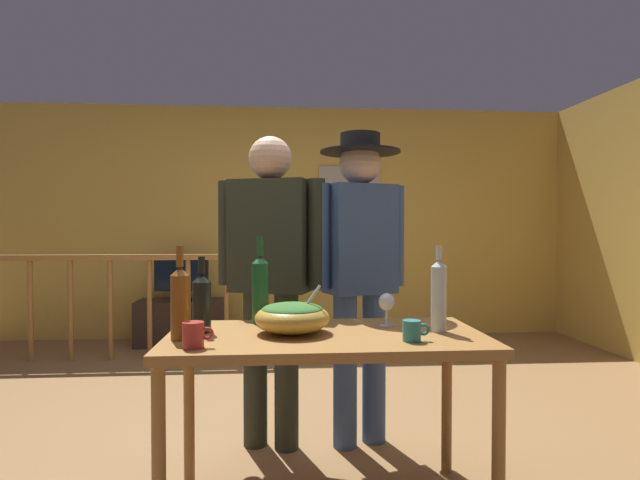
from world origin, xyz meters
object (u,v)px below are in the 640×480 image
at_px(wine_bottle_dark, 202,302).
at_px(mug_teal, 412,331).
at_px(wine_glass, 387,304).
at_px(person_standing_right, 360,259).
at_px(flat_screen_tv, 182,276).
at_px(wine_bottle_green, 260,288).
at_px(framed_picture, 349,197).
at_px(wine_bottle_clear, 439,295).
at_px(stair_railing, 154,293).
at_px(salad_bowl, 292,316).
at_px(tv_console, 182,322).
at_px(serving_table, 326,353).
at_px(mug_red, 194,335).
at_px(person_standing_left, 271,263).
at_px(wine_bottle_amber, 180,301).

xyz_separation_m(wine_bottle_dark, mug_teal, (0.85, -0.24, -0.09)).
relative_size(wine_glass, person_standing_right, 0.09).
distance_m(flat_screen_tv, wine_bottle_green, 3.04).
height_order(framed_picture, person_standing_right, framed_picture).
bearing_deg(wine_bottle_clear, wine_bottle_green, 161.18).
bearing_deg(wine_glass, stair_railing, 123.44).
relative_size(framed_picture, salad_bowl, 2.14).
xyz_separation_m(tv_console, wine_bottle_dark, (0.68, -3.12, 0.65)).
relative_size(flat_screen_tv, serving_table, 0.40).
xyz_separation_m(tv_console, salad_bowl, (1.06, -3.17, 0.60)).
distance_m(framed_picture, wine_bottle_clear, 3.53).
height_order(mug_teal, person_standing_right, person_standing_right).
bearing_deg(wine_bottle_green, mug_red, -115.12).
bearing_deg(stair_railing, person_standing_left, -60.71).
distance_m(flat_screen_tv, person_standing_right, 2.91).
distance_m(framed_picture, flat_screen_tv, 1.97).
distance_m(framed_picture, wine_bottle_amber, 3.78).
distance_m(wine_bottle_green, person_standing_left, 0.40).
distance_m(salad_bowl, wine_glass, 0.44).
relative_size(serving_table, wine_bottle_green, 3.29).
relative_size(flat_screen_tv, wine_glass, 3.59).
bearing_deg(stair_railing, wine_bottle_amber, -74.28).
height_order(serving_table, wine_bottle_green, wine_bottle_green).
distance_m(mug_teal, person_standing_left, 1.02).
bearing_deg(wine_glass, salad_bowl, -164.02).
distance_m(serving_table, wine_bottle_dark, 0.57).
distance_m(tv_console, mug_teal, 3.73).
relative_size(wine_bottle_amber, mug_red, 3.23).
bearing_deg(framed_picture, wine_bottle_dark, -107.67).
bearing_deg(salad_bowl, flat_screen_tv, 108.63).
height_order(tv_console, serving_table, serving_table).
xyz_separation_m(wine_bottle_green, person_standing_left, (0.04, 0.39, 0.09)).
relative_size(flat_screen_tv, wine_bottle_green, 1.33).
bearing_deg(stair_railing, serving_table, -62.74).
height_order(tv_console, person_standing_right, person_standing_right).
xyz_separation_m(wine_bottle_clear, person_standing_left, (-0.73, 0.65, 0.10)).
height_order(flat_screen_tv, wine_glass, wine_glass).
xyz_separation_m(wine_glass, wine_bottle_green, (-0.57, 0.12, 0.06)).
xyz_separation_m(tv_console, wine_glass, (1.48, -3.04, 0.63)).
bearing_deg(salad_bowl, tv_console, 108.46).
xyz_separation_m(tv_console, wine_bottle_clear, (1.68, -3.18, 0.68)).
distance_m(serving_table, wine_bottle_amber, 0.63).
bearing_deg(mug_red, wine_bottle_green, 64.88).
bearing_deg(mug_teal, person_standing_left, 124.66).
relative_size(person_standing_left, person_standing_right, 0.99).
height_order(wine_bottle_green, person_standing_right, person_standing_right).
xyz_separation_m(mug_teal, person_standing_right, (-0.08, 0.82, 0.23)).
relative_size(mug_teal, person_standing_right, 0.06).
xyz_separation_m(stair_railing, wine_bottle_dark, (0.81, -2.53, 0.28)).
bearing_deg(serving_table, wine_bottle_clear, -0.43).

